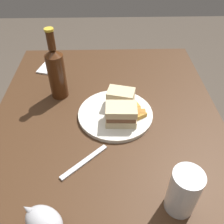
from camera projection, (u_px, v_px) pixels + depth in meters
ground_plane at (109, 213)px, 1.40m from camera, size 6.00×6.00×0.00m
dining_table at (109, 177)px, 1.15m from camera, size 1.11×0.86×0.75m
plate at (116, 114)px, 0.92m from camera, size 0.28×0.28×0.01m
sandwich_half_left at (122, 114)px, 0.85m from camera, size 0.08×0.11×0.07m
sandwich_half_right at (121, 98)px, 0.92m from camera, size 0.09×0.11×0.07m
potato_wedge_front at (132, 115)px, 0.89m from camera, size 0.04×0.06×0.02m
potato_wedge_middle at (140, 112)px, 0.90m from camera, size 0.02×0.04×0.02m
potato_wedge_back at (140, 112)px, 0.90m from camera, size 0.04×0.02×0.02m
potato_wedge_left_edge at (141, 115)px, 0.89m from camera, size 0.04×0.05×0.02m
potato_wedge_right_edge at (128, 107)px, 0.93m from camera, size 0.04×0.05×0.02m
potato_wedge_stray at (137, 105)px, 0.93m from camera, size 0.04×0.03×0.02m
pint_glass at (183, 194)px, 0.61m from camera, size 0.08×0.08×0.14m
gravy_boat at (44, 221)px, 0.58m from camera, size 0.11×0.12×0.07m
cider_bottle at (57, 72)px, 0.94m from camera, size 0.07×0.07×0.29m
napkin at (50, 68)px, 1.17m from camera, size 0.13×0.12×0.01m
fork at (85, 162)px, 0.76m from camera, size 0.13×0.14×0.01m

